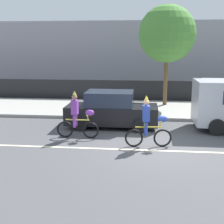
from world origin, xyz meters
The scene contains 9 objects.
ground_plane centered at (0.00, 0.00, 0.00)m, with size 80.00×80.00×0.00m, color #4C4C4F.
road_centre_line centered at (0.00, -0.50, 0.00)m, with size 36.00×0.14×0.01m, color beige.
sidewalk_curb centered at (0.00, 6.50, 0.07)m, with size 60.00×5.00×0.15m, color #9E9B93.
fence_line centered at (0.00, 9.40, 0.70)m, with size 40.00×0.08×1.40m, color black.
building_backdrop centered at (1.08, 18.00, 2.78)m, with size 28.00×8.00×5.57m, color #99939E.
parade_cyclist_purple centered at (-3.08, 0.74, 0.84)m, with size 1.72×0.50×1.92m.
parade_cyclist_cobalt centered at (-0.27, -0.10, 0.84)m, with size 1.72×0.50×1.92m.
parked_car_black centered at (-1.94, 2.62, 0.78)m, with size 4.10×1.92×1.64m.
street_tree_near_lamp centered at (0.76, 7.61, 4.30)m, with size 3.31×3.31×5.82m.
Camera 1 is at (-0.46, -11.13, 3.66)m, focal length 50.00 mm.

